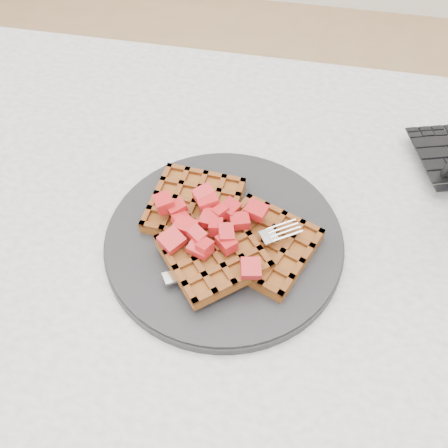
% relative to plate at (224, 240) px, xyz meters
% --- Properties ---
extents(ground, '(4.00, 4.00, 0.00)m').
position_rel_plate_xyz_m(ground, '(0.07, 0.01, -0.76)').
color(ground, tan).
rests_on(ground, ground).
extents(table, '(1.20, 0.80, 0.75)m').
position_rel_plate_xyz_m(table, '(0.07, 0.01, -0.12)').
color(table, silver).
rests_on(table, ground).
extents(plate, '(0.30, 0.30, 0.02)m').
position_rel_plate_xyz_m(plate, '(0.00, 0.00, 0.00)').
color(plate, black).
rests_on(plate, table).
extents(waffles, '(0.22, 0.21, 0.03)m').
position_rel_plate_xyz_m(waffles, '(0.00, -0.00, 0.02)').
color(waffles, brown).
rests_on(waffles, plate).
extents(strawberry_pile, '(0.15, 0.15, 0.02)m').
position_rel_plate_xyz_m(strawberry_pile, '(0.00, 0.00, 0.05)').
color(strawberry_pile, '#990A10').
rests_on(strawberry_pile, waffles).
extents(fork, '(0.16, 0.12, 0.02)m').
position_rel_plate_xyz_m(fork, '(0.03, -0.03, 0.02)').
color(fork, silver).
rests_on(fork, plate).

